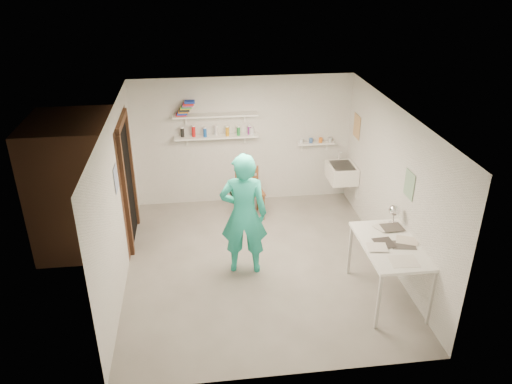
{
  "coord_description": "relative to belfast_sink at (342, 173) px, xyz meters",
  "views": [
    {
      "loc": [
        -0.86,
        -6.38,
        4.4
      ],
      "look_at": [
        0.0,
        0.4,
        1.05
      ],
      "focal_mm": 35.0,
      "sensor_mm": 36.0,
      "label": 1
    }
  ],
  "objects": [
    {
      "name": "ceiling",
      "position": [
        -1.75,
        -1.7,
        1.71
      ],
      "size": [
        4.0,
        4.5,
        0.02
      ],
      "primitive_type": "cube",
      "color": "silver",
      "rests_on": "wall_back"
    },
    {
      "name": "papers",
      "position": [
        -0.11,
        -2.71,
        0.18
      ],
      "size": [
        0.3,
        0.22,
        0.03
      ],
      "color": "silver",
      "rests_on": "work_table"
    },
    {
      "name": "ledge_pots",
      "position": [
        -0.4,
        0.47,
        0.48
      ],
      "size": [
        0.48,
        0.07,
        0.09
      ],
      "color": "silver",
      "rests_on": "ledge_shelf"
    },
    {
      "name": "corridor_box",
      "position": [
        -4.45,
        -0.65,
        0.35
      ],
      "size": [
        1.4,
        1.5,
        2.1
      ],
      "primitive_type": "cube",
      "color": "brown",
      "rests_on": "ground"
    },
    {
      "name": "poster_right_a",
      "position": [
        0.24,
        0.1,
        0.85
      ],
      "size": [
        0.01,
        0.34,
        0.42
      ],
      "primitive_type": "cube",
      "color": "#995933",
      "rests_on": "wall_right"
    },
    {
      "name": "floor",
      "position": [
        -1.75,
        -1.7,
        -0.71
      ],
      "size": [
        4.0,
        4.5,
        0.02
      ],
      "primitive_type": "cube",
      "color": "slate",
      "rests_on": "ground"
    },
    {
      "name": "book_stack",
      "position": [
        -2.77,
        0.43,
        1.19
      ],
      "size": [
        0.34,
        0.14,
        0.25
      ],
      "color": "red",
      "rests_on": "shelf_upper"
    },
    {
      "name": "doorway_recess",
      "position": [
        -3.74,
        -0.65,
        0.3
      ],
      "size": [
        0.02,
        0.9,
        2.0
      ],
      "primitive_type": "cube",
      "color": "black",
      "rests_on": "wall_left"
    },
    {
      "name": "shelf_upper",
      "position": [
        -2.25,
        0.43,
        1.05
      ],
      "size": [
        1.5,
        0.22,
        0.03
      ],
      "primitive_type": "cube",
      "color": "white",
      "rests_on": "wall_back"
    },
    {
      "name": "wall_left",
      "position": [
        -3.76,
        -1.7,
        0.5
      ],
      "size": [
        0.02,
        4.5,
        2.4
      ],
      "primitive_type": "cube",
      "color": "silver",
      "rests_on": "ground"
    },
    {
      "name": "wooden_chair",
      "position": [
        -1.71,
        -0.15,
        -0.21
      ],
      "size": [
        0.53,
        0.51,
        0.99
      ],
      "primitive_type": "cube",
      "rotation": [
        0.0,
        0.0,
        0.16
      ],
      "color": "brown",
      "rests_on": "ground"
    },
    {
      "name": "belfast_sink",
      "position": [
        0.0,
        0.0,
        0.0
      ],
      "size": [
        0.48,
        0.6,
        0.3
      ],
      "primitive_type": "cube",
      "color": "white",
      "rests_on": "wall_right"
    },
    {
      "name": "wall_front",
      "position": [
        -1.75,
        -3.96,
        0.5
      ],
      "size": [
        4.0,
        0.02,
        2.4
      ],
      "primitive_type": "cube",
      "color": "silver",
      "rests_on": "ground"
    },
    {
      "name": "door_jamb_far",
      "position": [
        -3.72,
        -0.15,
        0.3
      ],
      "size": [
        0.06,
        0.1,
        2.0
      ],
      "primitive_type": "cube",
      "color": "brown",
      "rests_on": "ground"
    },
    {
      "name": "man",
      "position": [
        -1.99,
        -1.79,
        0.24
      ],
      "size": [
        0.74,
        0.54,
        1.89
      ],
      "primitive_type": "imported",
      "rotation": [
        0.0,
        0.0,
        3.01
      ],
      "color": "#24B499",
      "rests_on": "ground"
    },
    {
      "name": "door_jamb_near",
      "position": [
        -3.72,
        -1.15,
        0.3
      ],
      "size": [
        0.06,
        0.1,
        2.0
      ],
      "primitive_type": "cube",
      "color": "brown",
      "rests_on": "ground"
    },
    {
      "name": "wall_clock",
      "position": [
        -2.02,
        -1.57,
        0.56
      ],
      "size": [
        0.34,
        0.08,
        0.34
      ],
      "primitive_type": "cylinder",
      "rotation": [
        1.57,
        0.0,
        -0.13
      ],
      "color": "#C9B589",
      "rests_on": "man"
    },
    {
      "name": "wall_back",
      "position": [
        -1.75,
        0.56,
        0.5
      ],
      "size": [
        4.0,
        0.02,
        2.4
      ],
      "primitive_type": "cube",
      "color": "silver",
      "rests_on": "ground"
    },
    {
      "name": "work_table",
      "position": [
        -0.11,
        -2.71,
        -0.27
      ],
      "size": [
        0.78,
        1.3,
        0.87
      ],
      "primitive_type": "cube",
      "color": "white",
      "rests_on": "ground"
    },
    {
      "name": "desk_lamp",
      "position": [
        0.1,
        -2.19,
        0.39
      ],
      "size": [
        0.16,
        0.16,
        0.16
      ],
      "primitive_type": "sphere",
      "color": "silver",
      "rests_on": "work_table"
    },
    {
      "name": "wall_right",
      "position": [
        0.26,
        -1.7,
        0.5
      ],
      "size": [
        0.02,
        4.5,
        2.4
      ],
      "primitive_type": "cube",
      "color": "silver",
      "rests_on": "ground"
    },
    {
      "name": "poster_right_b",
      "position": [
        0.24,
        -2.25,
        0.8
      ],
      "size": [
        0.01,
        0.3,
        0.38
      ],
      "primitive_type": "cube",
      "color": "#3F724C",
      "rests_on": "wall_right"
    },
    {
      "name": "door_lintel",
      "position": [
        -3.72,
        -0.65,
        1.35
      ],
      "size": [
        0.06,
        1.05,
        0.1
      ],
      "primitive_type": "cube",
      "color": "brown",
      "rests_on": "wall_left"
    },
    {
      "name": "shelf_lower",
      "position": [
        -2.25,
        0.43,
        0.65
      ],
      "size": [
        1.5,
        0.22,
        0.03
      ],
      "primitive_type": "cube",
      "color": "white",
      "rests_on": "wall_back"
    },
    {
      "name": "spray_cans",
      "position": [
        -2.25,
        0.43,
        0.75
      ],
      "size": [
        1.26,
        0.06,
        0.17
      ],
      "color": "black",
      "rests_on": "shelf_lower"
    },
    {
      "name": "ledge_shelf",
      "position": [
        -0.4,
        0.47,
        0.42
      ],
      "size": [
        0.7,
        0.14,
        0.03
      ],
      "primitive_type": "cube",
      "color": "white",
      "rests_on": "wall_back"
    },
    {
      "name": "poster_left",
      "position": [
        -3.74,
        -1.65,
        0.85
      ],
      "size": [
        0.01,
        0.28,
        0.36
      ],
      "primitive_type": "cube",
      "color": "#334C7F",
      "rests_on": "wall_left"
    }
  ]
}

